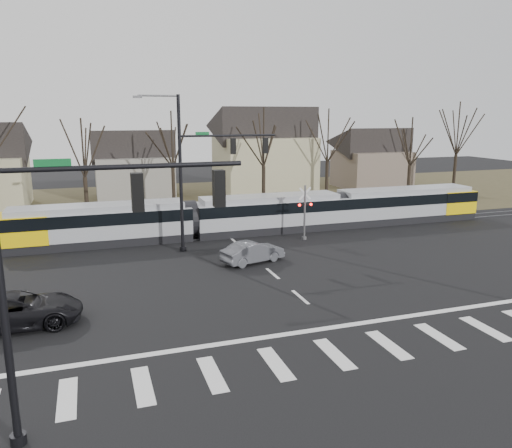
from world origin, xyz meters
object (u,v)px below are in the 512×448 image
object	(u,v)px
rail_crossing_signal	(305,214)
sedan	(253,252)
tram	(268,212)
suv	(16,310)

from	to	relation	value
rail_crossing_signal	sedan	bearing A→B (deg)	-141.29
tram	suv	distance (m)	21.16
sedan	suv	world-z (taller)	suv
sedan	rail_crossing_signal	world-z (taller)	rail_crossing_signal
tram	sedan	xyz separation A→B (m)	(-3.72, -7.52, -0.89)
rail_crossing_signal	tram	bearing A→B (deg)	117.39
tram	rail_crossing_signal	size ratio (longest dim) A/B	9.43
sedan	rail_crossing_signal	distance (m)	7.00
rail_crossing_signal	suv	bearing A→B (deg)	-150.51
suv	tram	bearing A→B (deg)	-52.42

